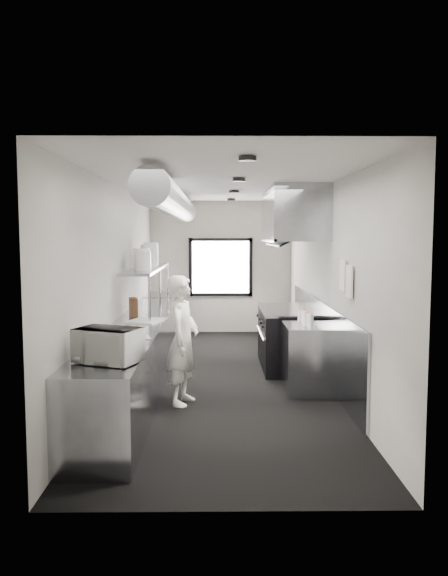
{
  "coord_description": "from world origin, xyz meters",
  "views": [
    {
      "loc": [
        -0.07,
        -8.15,
        2.1
      ],
      "look_at": [
        0.02,
        -0.2,
        1.35
      ],
      "focal_mm": 35.55,
      "sensor_mm": 36.0,
      "label": 1
    }
  ],
  "objects_px": {
    "plate_stack_b": "(142,259)",
    "squeeze_bottle_d": "(303,316)",
    "plate_stack_c": "(149,256)",
    "squeeze_bottle_c": "(305,318)",
    "microwave": "(108,345)",
    "knife_block": "(133,307)",
    "line_cook": "(183,340)",
    "deli_tub_a": "(92,349)",
    "range": "(288,338)",
    "plate_stack_d": "(151,254)",
    "exhaust_hood": "(293,215)",
    "cutting_board": "(147,320)",
    "squeeze_bottle_a": "(311,321)",
    "small_plate": "(133,333)",
    "pass_shelf": "(148,269)",
    "squeeze_bottle_e": "(300,315)",
    "prep_counter": "(138,356)",
    "plate_stack_a": "(143,261)",
    "bottle_station": "(309,359)",
    "far_work_table": "(164,317)",
    "squeeze_bottle_b": "(309,320)",
    "deli_tub_b": "(102,344)"
  },
  "relations": [
    {
      "from": "far_work_table",
      "to": "pass_shelf",
      "type": "bearing_deg",
      "value": -91.07
    },
    {
      "from": "exhaust_hood",
      "to": "microwave",
      "type": "xyz_separation_m",
      "value": [
        -2.2,
        -3.57,
        -1.33
      ]
    },
    {
      "from": "microwave",
      "to": "deli_tub_a",
      "type": "height_order",
      "value": "microwave"
    },
    {
      "from": "plate_stack_d",
      "to": "squeeze_bottle_a",
      "type": "bearing_deg",
      "value": -48.95
    },
    {
      "from": "bottle_station",
      "to": "microwave",
      "type": "distance_m",
      "value": 3.18
    },
    {
      "from": "plate_stack_d",
      "to": "squeeze_bottle_b",
      "type": "relative_size",
      "value": 2.31
    },
    {
      "from": "microwave",
      "to": "plate_stack_d",
      "type": "distance_m",
      "value": 4.64
    },
    {
      "from": "bottle_station",
      "to": "squeeze_bottle_c",
      "type": "relative_size",
      "value": 4.87
    },
    {
      "from": "microwave",
      "to": "plate_stack_c",
      "type": "distance_m",
      "value": 4.03
    },
    {
      "from": "plate_stack_d",
      "to": "squeeze_bottle_d",
      "type": "height_order",
      "value": "plate_stack_d"
    },
    {
      "from": "plate_stack_c",
      "to": "squeeze_bottle_c",
      "type": "height_order",
      "value": "plate_stack_c"
    },
    {
      "from": "exhaust_hood",
      "to": "plate_stack_c",
      "type": "relative_size",
      "value": 5.98
    },
    {
      "from": "prep_counter",
      "to": "squeeze_bottle_b",
      "type": "bearing_deg",
      "value": -8.2
    },
    {
      "from": "prep_counter",
      "to": "plate_stack_c",
      "type": "distance_m",
      "value": 2.07
    },
    {
      "from": "plate_stack_b",
      "to": "small_plate",
      "type": "bearing_deg",
      "value": -85.86
    },
    {
      "from": "plate_stack_b",
      "to": "plate_stack_d",
      "type": "height_order",
      "value": "plate_stack_d"
    },
    {
      "from": "squeeze_bottle_e",
      "to": "bottle_station",
      "type": "bearing_deg",
      "value": -76.92
    },
    {
      "from": "deli_tub_b",
      "to": "plate_stack_b",
      "type": "height_order",
      "value": "plate_stack_b"
    },
    {
      "from": "microwave",
      "to": "cutting_board",
      "type": "distance_m",
      "value": 2.55
    },
    {
      "from": "plate_stack_b",
      "to": "squeeze_bottle_d",
      "type": "xyz_separation_m",
      "value": [
        2.32,
        -1.09,
        -0.74
      ]
    },
    {
      "from": "deli_tub_b",
      "to": "knife_block",
      "type": "height_order",
      "value": "knife_block"
    },
    {
      "from": "bottle_station",
      "to": "knife_block",
      "type": "bearing_deg",
      "value": 160.33
    },
    {
      "from": "range",
      "to": "small_plate",
      "type": "xyz_separation_m",
      "value": [
        -2.13,
        -2.04,
        0.44
      ]
    },
    {
      "from": "range",
      "to": "plate_stack_d",
      "type": "distance_m",
      "value": 2.8
    },
    {
      "from": "exhaust_hood",
      "to": "prep_counter",
      "type": "bearing_deg",
      "value": -151.89
    },
    {
      "from": "pass_shelf",
      "to": "squeeze_bottle_d",
      "type": "bearing_deg",
      "value": -33.67
    },
    {
      "from": "microwave",
      "to": "deli_tub_a",
      "type": "distance_m",
      "value": 0.44
    },
    {
      "from": "small_plate",
      "to": "plate_stack_d",
      "type": "xyz_separation_m",
      "value": [
        -0.13,
        3.06,
        0.86
      ]
    },
    {
      "from": "plate_stack_c",
      "to": "squeeze_bottle_c",
      "type": "bearing_deg",
      "value": -38.87
    },
    {
      "from": "plate_stack_b",
      "to": "prep_counter",
      "type": "bearing_deg",
      "value": -85.83
    },
    {
      "from": "knife_block",
      "to": "squeeze_bottle_d",
      "type": "relative_size",
      "value": 1.46
    },
    {
      "from": "exhaust_hood",
      "to": "line_cook",
      "type": "distance_m",
      "value": 2.95
    },
    {
      "from": "line_cook",
      "to": "squeeze_bottle_d",
      "type": "bearing_deg",
      "value": -52.4
    },
    {
      "from": "squeeze_bottle_a",
      "to": "range",
      "type": "bearing_deg",
      "value": 92.97
    },
    {
      "from": "bottle_station",
      "to": "squeeze_bottle_e",
      "type": "xyz_separation_m",
      "value": [
        -0.08,
        0.35,
        0.53
      ]
    },
    {
      "from": "knife_block",
      "to": "plate_stack_b",
      "type": "xyz_separation_m",
      "value": [
        0.08,
        0.39,
        0.69
      ]
    },
    {
      "from": "squeeze_bottle_e",
      "to": "deli_tub_a",
      "type": "bearing_deg",
      "value": -138.0
    },
    {
      "from": "plate_stack_d",
      "to": "cutting_board",
      "type": "bearing_deg",
      "value": -85.31
    },
    {
      "from": "plate_stack_c",
      "to": "squeeze_bottle_e",
      "type": "height_order",
      "value": "plate_stack_c"
    },
    {
      "from": "exhaust_hood",
      "to": "cutting_board",
      "type": "bearing_deg",
      "value": -154.47
    },
    {
      "from": "microwave",
      "to": "deli_tub_b",
      "type": "distance_m",
      "value": 0.68
    },
    {
      "from": "range",
      "to": "line_cook",
      "type": "xyz_separation_m",
      "value": [
        -1.54,
        -1.9,
        0.33
      ]
    },
    {
      "from": "pass_shelf",
      "to": "microwave",
      "type": "xyz_separation_m",
      "value": [
        0.09,
        -3.87,
        -0.47
      ]
    },
    {
      "from": "far_work_table",
      "to": "deli_tub_b",
      "type": "xyz_separation_m",
      "value": [
        -0.14,
        -5.42,
        0.5
      ]
    },
    {
      "from": "plate_stack_c",
      "to": "pass_shelf",
      "type": "bearing_deg",
      "value": -97.46
    },
    {
      "from": "plate_stack_a",
      "to": "squeeze_bottle_d",
      "type": "relative_size",
      "value": 1.48
    },
    {
      "from": "pass_shelf",
      "to": "squeeze_bottle_e",
      "type": "height_order",
      "value": "pass_shelf"
    },
    {
      "from": "range",
      "to": "squeeze_bottle_c",
      "type": "xyz_separation_m",
      "value": [
        0.05,
        -1.42,
        0.52
      ]
    },
    {
      "from": "knife_block",
      "to": "cutting_board",
      "type": "bearing_deg",
      "value": -77.12
    },
    {
      "from": "bottle_station",
      "to": "plate_stack_b",
      "type": "distance_m",
      "value": 2.98
    }
  ]
}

